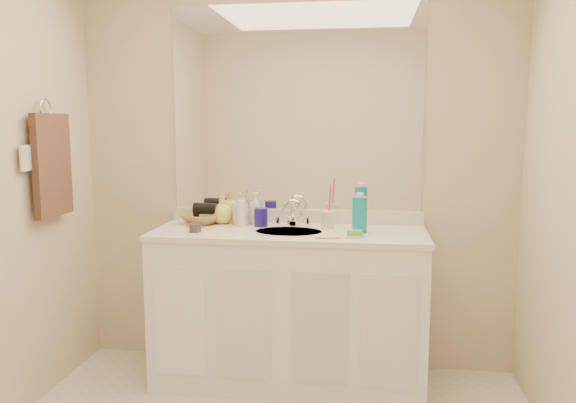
% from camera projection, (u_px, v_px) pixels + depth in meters
% --- Properties ---
extents(wall_back, '(2.60, 0.02, 2.40)m').
position_uv_depth(wall_back, '(296.00, 169.00, 3.35)').
color(wall_back, beige).
rests_on(wall_back, floor).
extents(wall_front, '(2.60, 0.02, 2.40)m').
position_uv_depth(wall_front, '(66.00, 312.00, 0.80)').
color(wall_front, beige).
rests_on(wall_front, floor).
extents(vanity_cabinet, '(1.50, 0.55, 0.85)m').
position_uv_depth(vanity_cabinet, '(289.00, 309.00, 3.19)').
color(vanity_cabinet, white).
rests_on(vanity_cabinet, floor).
extents(countertop, '(1.52, 0.57, 0.03)m').
position_uv_depth(countertop, '(289.00, 233.00, 3.13)').
color(countertop, white).
rests_on(countertop, vanity_cabinet).
extents(backsplash, '(1.52, 0.03, 0.08)m').
position_uv_depth(backsplash, '(295.00, 216.00, 3.38)').
color(backsplash, silver).
rests_on(backsplash, countertop).
extents(sink_basin, '(0.37, 0.37, 0.02)m').
position_uv_depth(sink_basin, '(289.00, 233.00, 3.11)').
color(sink_basin, silver).
rests_on(sink_basin, countertop).
extents(faucet, '(0.02, 0.02, 0.11)m').
position_uv_depth(faucet, '(293.00, 216.00, 3.28)').
color(faucet, silver).
rests_on(faucet, countertop).
extents(mirror, '(1.48, 0.01, 1.20)m').
position_uv_depth(mirror, '(296.00, 108.00, 3.30)').
color(mirror, white).
rests_on(mirror, wall_back).
extents(blue_mug, '(0.08, 0.08, 0.11)m').
position_uv_depth(blue_mug, '(261.00, 217.00, 3.25)').
color(blue_mug, navy).
rests_on(blue_mug, countertop).
extents(tan_cup, '(0.08, 0.08, 0.10)m').
position_uv_depth(tan_cup, '(328.00, 220.00, 3.20)').
color(tan_cup, beige).
rests_on(tan_cup, countertop).
extents(toothbrush, '(0.03, 0.04, 0.21)m').
position_uv_depth(toothbrush, '(330.00, 202.00, 3.18)').
color(toothbrush, '#F03F6E').
rests_on(toothbrush, tan_cup).
extents(mouthwash_bottle, '(0.11, 0.11, 0.19)m').
position_uv_depth(mouthwash_bottle, '(360.00, 215.00, 3.06)').
color(mouthwash_bottle, '#0E98AB').
rests_on(mouthwash_bottle, countertop).
extents(soap_dish, '(0.10, 0.08, 0.01)m').
position_uv_depth(soap_dish, '(354.00, 236.00, 2.94)').
color(soap_dish, silver).
rests_on(soap_dish, countertop).
extents(green_soap, '(0.08, 0.06, 0.03)m').
position_uv_depth(green_soap, '(355.00, 233.00, 2.94)').
color(green_soap, '#69C22F').
rests_on(green_soap, soap_dish).
extents(orange_comb, '(0.13, 0.04, 0.01)m').
position_uv_depth(orange_comb, '(327.00, 238.00, 2.91)').
color(orange_comb, orange).
rests_on(orange_comb, countertop).
extents(dark_jar, '(0.09, 0.09, 0.05)m').
position_uv_depth(dark_jar, '(195.00, 228.00, 3.08)').
color(dark_jar, '#37363D').
rests_on(dark_jar, countertop).
extents(extra_white_bottle, '(0.05, 0.05, 0.15)m').
position_uv_depth(extra_white_bottle, '(242.00, 214.00, 3.23)').
color(extra_white_bottle, white).
rests_on(extra_white_bottle, countertop).
extents(soap_bottle_white, '(0.09, 0.09, 0.18)m').
position_uv_depth(soap_bottle_white, '(255.00, 209.00, 3.33)').
color(soap_bottle_white, white).
rests_on(soap_bottle_white, countertop).
extents(soap_bottle_cream, '(0.11, 0.11, 0.19)m').
position_uv_depth(soap_bottle_cream, '(240.00, 209.00, 3.31)').
color(soap_bottle_cream, beige).
rests_on(soap_bottle_cream, countertop).
extents(soap_bottle_yellow, '(0.16, 0.16, 0.16)m').
position_uv_depth(soap_bottle_yellow, '(222.00, 210.00, 3.34)').
color(soap_bottle_yellow, '#DAD055').
rests_on(soap_bottle_yellow, countertop).
extents(wicker_basket, '(0.30, 0.30, 0.06)m').
position_uv_depth(wicker_basket, '(203.00, 218.00, 3.35)').
color(wicker_basket, olive).
rests_on(wicker_basket, countertop).
extents(hair_dryer, '(0.14, 0.08, 0.07)m').
position_uv_depth(hair_dryer, '(206.00, 209.00, 3.34)').
color(hair_dryer, black).
rests_on(hair_dryer, wicker_basket).
extents(towel_ring, '(0.01, 0.11, 0.11)m').
position_uv_depth(towel_ring, '(45.00, 109.00, 2.97)').
color(towel_ring, silver).
rests_on(towel_ring, wall_left).
extents(hand_towel, '(0.04, 0.32, 0.55)m').
position_uv_depth(hand_towel, '(52.00, 165.00, 3.01)').
color(hand_towel, '#32211B').
rests_on(hand_towel, towel_ring).
extents(switch_plate, '(0.01, 0.08, 0.13)m').
position_uv_depth(switch_plate, '(26.00, 158.00, 2.81)').
color(switch_plate, silver).
rests_on(switch_plate, wall_left).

